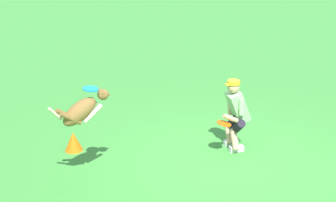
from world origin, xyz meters
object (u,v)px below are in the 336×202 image
person (236,112)px  dog (83,110)px  frisbee_flying (91,89)px  training_cone (73,141)px  frisbee_held (224,124)px

person → dog: size_ratio=1.32×
dog → frisbee_flying: (-0.15, -0.05, 0.30)m
person → training_cone: bearing=-11.8°
dog → frisbee_flying: 0.34m
person → frisbee_held: person is taller
person → frisbee_flying: frisbee_flying is taller
frisbee_flying → frisbee_held: (-2.24, -0.10, -0.87)m
dog → training_cone: (0.09, -1.14, -1.01)m
frisbee_held → training_cone: bearing=-21.7°
person → frisbee_held: 0.40m
frisbee_held → training_cone: frisbee_held is taller
frisbee_flying → dog: bearing=20.4°
person → frisbee_flying: bearing=10.7°
training_cone → frisbee_flying: bearing=102.2°
dog → training_cone: size_ratio=2.80×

